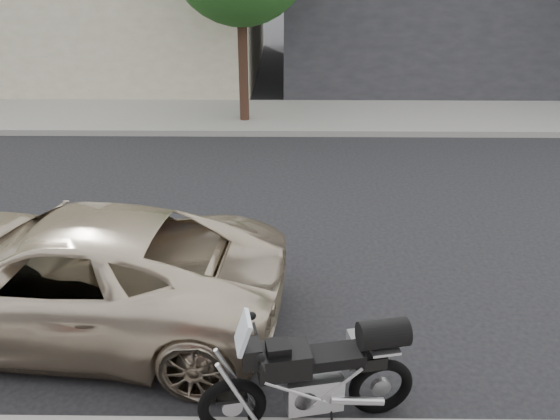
# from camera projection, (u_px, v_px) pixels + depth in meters

# --- Properties ---
(ground) EXTENTS (120.00, 120.00, 0.00)m
(ground) POSITION_uv_depth(u_px,v_px,m) (342.00, 233.00, 8.84)
(ground) COLOR black
(ground) RESTS_ON ground
(far_sidewalk) EXTENTS (44.00, 3.00, 0.15)m
(far_sidewalk) POSITION_uv_depth(u_px,v_px,m) (320.00, 117.00, 14.67)
(far_sidewalk) COLOR gray
(far_sidewalk) RESTS_ON ground
(motorcycle) EXTENTS (2.08, 0.92, 1.33)m
(motorcycle) POSITION_uv_depth(u_px,v_px,m) (323.00, 373.00, 5.13)
(motorcycle) COLOR black
(motorcycle) RESTS_ON ground
(minivan) EXTENTS (5.34, 2.84, 1.43)m
(minivan) POSITION_uv_depth(u_px,v_px,m) (67.00, 273.00, 6.44)
(minivan) COLOR #C4B398
(minivan) RESTS_ON ground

